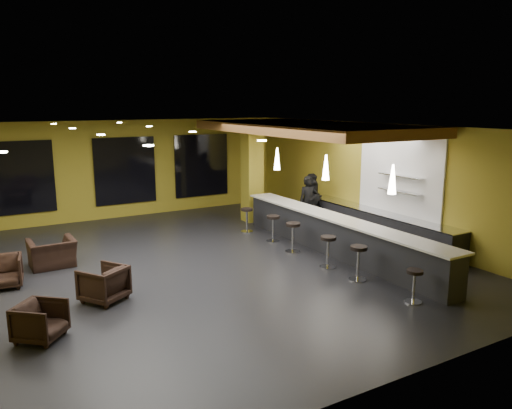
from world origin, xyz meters
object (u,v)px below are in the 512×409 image
bar_stool_0 (414,282)px  bar_stool_3 (293,234)px  bar_stool_2 (328,248)px  bar_stool_5 (247,217)px  bar_stool_4 (273,225)px  pendant_1 (326,167)px  staff_b (312,199)px  armchair_a (40,321)px  armchair_b (104,284)px  pendant_2 (277,159)px  armchair_c (3,272)px  bar_counter (335,236)px  staff_a (308,202)px  bar_stool_1 (358,258)px  staff_c (311,203)px  pendant_0 (392,179)px  prep_counter (376,226)px  column (252,172)px  armchair_d (52,253)px

bar_stool_0 → bar_stool_3: bar_stool_3 is taller
bar_stool_2 → bar_stool_5: (-0.04, 4.13, -0.02)m
bar_stool_2 → bar_stool_4: size_ratio=1.02×
pendant_1 → staff_b: pendant_1 is taller
armchair_a → armchair_b: bearing=-8.0°
pendant_1 → pendant_2: bearing=90.0°
armchair_c → bar_stool_0: (7.33, -5.29, 0.09)m
armchair_a → bar_stool_3: (6.80, 2.11, 0.20)m
bar_counter → staff_a: size_ratio=4.59×
bar_stool_1 → bar_stool_4: bar_stool_1 is taller
pendant_1 → pendant_2: (0.00, 2.50, 0.00)m
staff_c → bar_stool_0: staff_c is taller
armchair_a → armchair_c: (-0.37, 3.16, 0.02)m
bar_counter → bar_stool_0: (-0.76, -3.51, -0.04)m
bar_stool_4 → pendant_1: bearing=-60.3°
bar_counter → staff_b: staff_b is taller
staff_b → bar_stool_3: size_ratio=2.10×
pendant_0 → staff_b: pendant_0 is taller
armchair_c → prep_counter: bearing=0.3°
bar_counter → bar_stool_2: 1.22m
pendant_0 → staff_b: size_ratio=0.40×
staff_b → bar_stool_2: bearing=-133.4°
column → armchair_d: column is taller
staff_c → armchair_b: 8.17m
armchair_d → bar_stool_4: size_ratio=1.38×
pendant_1 → bar_stool_4: size_ratio=0.88×
staff_a → bar_stool_2: staff_a is taller
armchair_a → bar_counter: bearing=-39.1°
pendant_2 → staff_b: 2.08m
pendant_1 → armchair_c: (-8.09, 1.27, -1.99)m
pendant_2 → bar_stool_3: 3.05m
pendant_0 → armchair_d: (-6.91, 4.76, -1.99)m
armchair_b → armchair_c: bearing=-81.0°
staff_b → armchair_b: size_ratio=2.12×
pendant_2 → bar_stool_0: bearing=-96.7°
bar_stool_0 → armchair_a: bearing=163.0°
staff_a → bar_stool_5: staff_a is taller
pendant_2 → bar_stool_4: 2.28m
pendant_1 → bar_stool_0: pendant_1 is taller
pendant_1 → armchair_a: bearing=-166.3°
armchair_a → bar_stool_1: size_ratio=0.90×
pendant_0 → bar_stool_3: size_ratio=0.83×
pendant_1 → staff_b: bearing=60.0°
pendant_0 → bar_stool_0: 2.54m
staff_b → bar_stool_4: (-2.28, -1.13, -0.37)m
bar_stool_0 → pendant_1: bearing=79.3°
armchair_d → bar_stool_1: size_ratio=1.32×
staff_b → staff_c: size_ratio=1.09×
pendant_0 → pendant_1: size_ratio=1.00×
prep_counter → armchair_a: bearing=-169.0°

